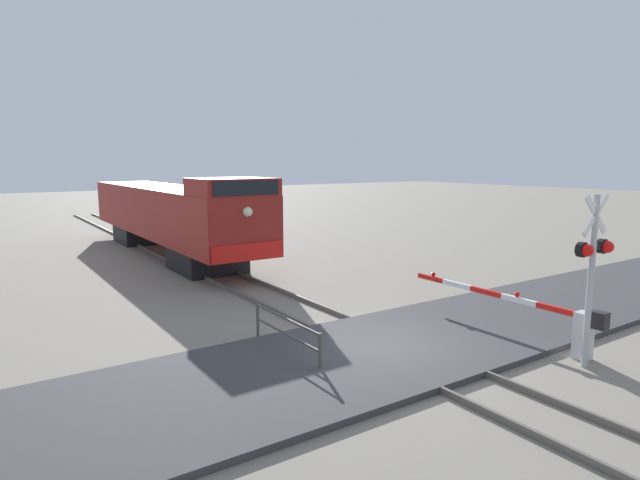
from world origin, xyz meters
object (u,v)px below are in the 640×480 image
crossing_signal (593,261)px  guard_railing (286,329)px  locomotive (170,214)px  crossing_gate (553,319)px

crossing_signal → guard_railing: size_ratio=1.31×
crossing_signal → guard_railing: crossing_signal is taller
locomotive → crossing_signal: (3.08, -19.75, 0.40)m
locomotive → crossing_gate: 18.99m
crossing_signal → crossing_gate: (0.43, 1.13, -1.70)m
locomotive → guard_railing: 15.42m
locomotive → crossing_gate: locomotive is taller
crossing_gate → guard_railing: 6.69m
crossing_signal → crossing_gate: 2.09m
locomotive → crossing_signal: size_ratio=4.51×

